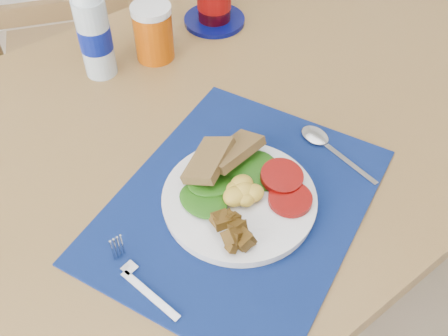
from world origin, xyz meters
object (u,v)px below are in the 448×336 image
at_px(juice_glass, 153,34).
at_px(jam_on_saucer, 214,0).
at_px(chair_far, 69,35).
at_px(breakfast_plate, 238,199).
at_px(water_bottle, 94,31).

height_order(juice_glass, jam_on_saucer, jam_on_saucer).
bearing_deg(jam_on_saucer, juice_glass, -171.13).
xyz_separation_m(juice_glass, jam_on_saucer, (0.18, 0.03, -0.00)).
xyz_separation_m(chair_far, breakfast_plate, (-0.10, -0.88, 0.19)).
relative_size(chair_far, breakfast_plate, 4.65).
bearing_deg(chair_far, juice_glass, 115.77).
bearing_deg(breakfast_plate, chair_far, 61.75).
bearing_deg(breakfast_plate, water_bottle, 67.98).
bearing_deg(breakfast_plate, juice_glass, 52.61).
height_order(chair_far, jam_on_saucer, chair_far).
xyz_separation_m(breakfast_plate, jam_on_saucer, (0.30, 0.46, 0.04)).
distance_m(breakfast_plate, jam_on_saucer, 0.55).
distance_m(water_bottle, juice_glass, 0.13).
distance_m(chair_far, breakfast_plate, 0.90).
xyz_separation_m(breakfast_plate, water_bottle, (0.00, 0.45, 0.08)).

